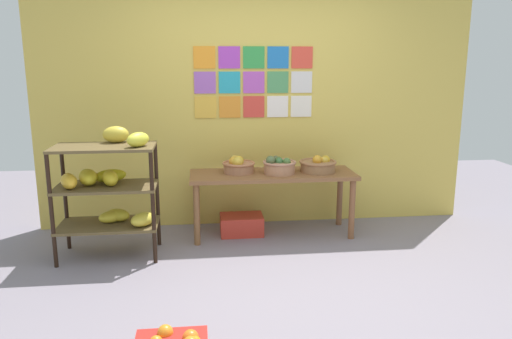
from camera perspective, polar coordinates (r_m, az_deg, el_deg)
ground at (r=3.92m, az=2.93°, el=-13.75°), size 9.31×9.31×0.00m
back_wall_with_art at (r=5.20m, az=0.04°, el=8.60°), size 4.56×0.07×2.76m
banana_shelf_unit at (r=4.54m, az=-16.73°, el=-1.70°), size 0.89×0.49×1.16m
display_table at (r=4.91m, az=1.94°, el=-1.32°), size 1.64×0.55×0.64m
fruit_basket_back_left at (r=4.97m, az=7.26°, el=0.53°), size 0.37×0.37×0.17m
fruit_basket_left at (r=4.89m, az=-2.10°, el=0.52°), size 0.33×0.33×0.17m
fruit_basket_right at (r=4.85m, az=2.70°, el=0.45°), size 0.33×0.33×0.18m
produce_crate_under_table at (r=5.05m, az=-1.69°, el=-6.41°), size 0.43×0.30×0.20m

